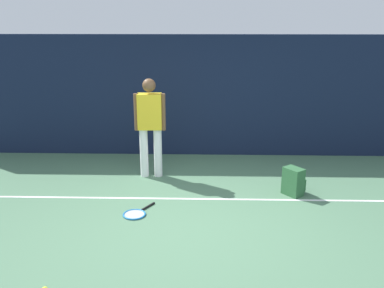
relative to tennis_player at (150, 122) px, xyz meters
The scene contains 6 objects.
ground_plane 2.13m from the tennis_player, 66.98° to the right, with size 12.00×12.00×0.00m, color #4C7556.
back_fence 1.47m from the tennis_player, 59.20° to the left, with size 10.00×0.10×2.35m, color #141E38.
court_line 1.55m from the tennis_player, 52.05° to the right, with size 9.00×0.05×0.00m, color white.
tennis_player is the anchor object (origin of this frame).
tennis_racket 1.78m from the tennis_player, 91.74° to the right, with size 0.47×0.61×0.03m.
backpack 2.54m from the tennis_player, 17.69° to the right, with size 0.38×0.38×0.44m.
Camera 1 is at (0.15, -5.08, 2.68)m, focal length 39.25 mm.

